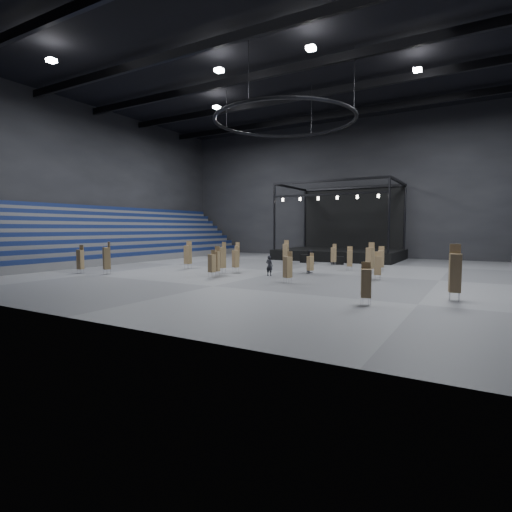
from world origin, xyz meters
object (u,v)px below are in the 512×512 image
Objects in this scene: chair_stack_8 at (212,263)px; chair_stack_10 at (288,266)px; man_center at (269,266)px; crew_member at (311,262)px; stage at (342,247)px; flight_case_mid at (337,261)px; chair_stack_3 at (188,254)px; chair_stack_12 at (334,254)px; flight_case_left at (307,259)px; chair_stack_15 at (455,272)px; chair_stack_4 at (381,258)px; chair_stack_6 at (378,265)px; chair_stack_13 at (237,252)px; chair_stack_0 at (107,258)px; chair_stack_7 at (216,261)px; chair_stack_17 at (370,258)px; flight_case_right at (338,260)px; chair_stack_16 at (80,259)px; chair_stack_1 at (310,263)px; chair_stack_9 at (222,257)px; chair_stack_2 at (350,258)px; chair_stack_14 at (236,258)px; chair_stack_5 at (286,251)px; chair_stack_11 at (366,282)px.

chair_stack_10 is (6.59, -0.27, 0.05)m from chair_stack_8.
chair_stack_10 is at bearing 139.19° from man_center.
chair_stack_8 is 8.35m from crew_member.
stage reaches higher than flight_case_mid.
chair_stack_12 is (10.66, 9.99, -0.23)m from chair_stack_3.
chair_stack_10 reaches higher than flight_case_left.
chair_stack_4 is at bearing 106.80° from chair_stack_15.
chair_stack_6 is 17.72m from chair_stack_13.
chair_stack_6 reaches higher than flight_case_left.
chair_stack_15 reaches higher than chair_stack_0.
chair_stack_7 reaches higher than chair_stack_4.
chair_stack_13 is at bearing -175.64° from chair_stack_17.
flight_case_right is 0.52× the size of chair_stack_4.
chair_stack_16 is (-15.91, -18.62, 0.80)m from flight_case_mid.
chair_stack_15 is (15.62, -17.53, 1.07)m from flight_case_left.
flight_case_left is 0.61× the size of chair_stack_10.
chair_stack_12 is 11.18m from man_center.
stage is 20.69m from chair_stack_3.
flight_case_mid is 1.09× the size of flight_case_right.
crew_member is (-0.33, 0.91, 0.03)m from chair_stack_1.
chair_stack_6 is 12.56m from chair_stack_9.
chair_stack_8 reaches higher than flight_case_right.
flight_case_right is at bearing 127.28° from chair_stack_4.
chair_stack_2 is 1.04× the size of chair_stack_6.
chair_stack_8 is 0.93× the size of chair_stack_14.
chair_stack_15 is at bearing -39.97° from chair_stack_17.
chair_stack_12 is at bearing 121.91° from chair_stack_1.
flight_case_left is 0.64× the size of chair_stack_6.
chair_stack_2 is at bearing 92.78° from chair_stack_1.
chair_stack_6 is at bearing -41.31° from chair_stack_13.
chair_stack_13 reaches higher than flight_case_mid.
chair_stack_17 is at bearing -53.05° from chair_stack_2.
chair_stack_1 is at bearing -162.11° from crew_member.
chair_stack_9 is (-5.85, -12.49, 0.95)m from flight_case_mid.
chair_stack_5 reaches higher than flight_case_right.
chair_stack_15 reaches higher than flight_case_left.
crew_member is at bearing 145.82° from chair_stack_6.
chair_stack_6 is 10.00m from chair_stack_11.
chair_stack_3 is 0.99× the size of chair_stack_17.
chair_stack_11 is at bearing -60.67° from chair_stack_5.
chair_stack_8 is (-1.33, -15.58, 0.66)m from flight_case_left.
chair_stack_7 reaches higher than chair_stack_6.
stage reaches higher than chair_stack_6.
chair_stack_5 is at bearing -154.64° from flight_case_right.
chair_stack_14 is at bearing 103.41° from chair_stack_8.
chair_stack_4 is 0.85× the size of chair_stack_17.
chair_stack_1 is at bearing -83.11° from flight_case_right.
chair_stack_9 reaches higher than chair_stack_11.
chair_stack_14 is (0.42, 1.48, -0.19)m from chair_stack_9.
chair_stack_17 is at bearing -40.37° from flight_case_left.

